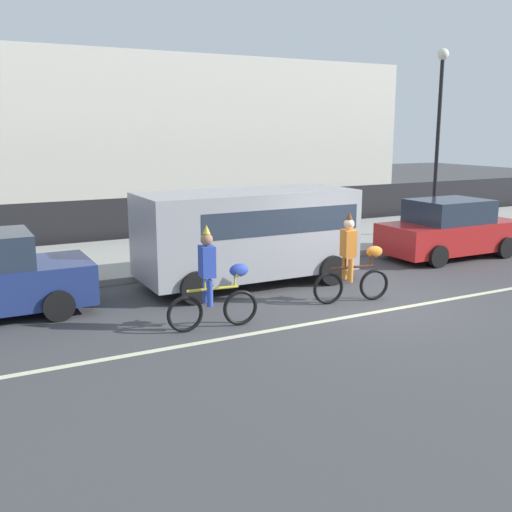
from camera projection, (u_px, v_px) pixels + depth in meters
ground_plane at (371, 304)px, 12.43m from camera, size 80.00×80.00×0.00m
road_centre_line at (387, 310)px, 12.00m from camera, size 36.00×0.14×0.01m
sidewalk_curb at (236, 247)px, 18.05m from camera, size 60.00×5.00×0.15m
fence_line at (199, 215)px, 20.43m from camera, size 40.00×0.08×1.40m
building_backdrop at (88, 135)px, 26.57m from camera, size 28.00×8.00×6.58m
parade_cyclist_cobalt at (213, 284)px, 10.74m from camera, size 1.72×0.50×1.92m
parade_cyclist_orange at (353, 263)px, 12.42m from camera, size 1.70×0.54×1.92m
parked_van_grey at (250, 230)px, 13.85m from camera, size 5.00×2.22×2.18m
parked_car_red at (450, 230)px, 16.87m from camera, size 4.10×1.92×1.64m
street_lamp_post at (439, 115)px, 18.88m from camera, size 0.36×0.36×5.86m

